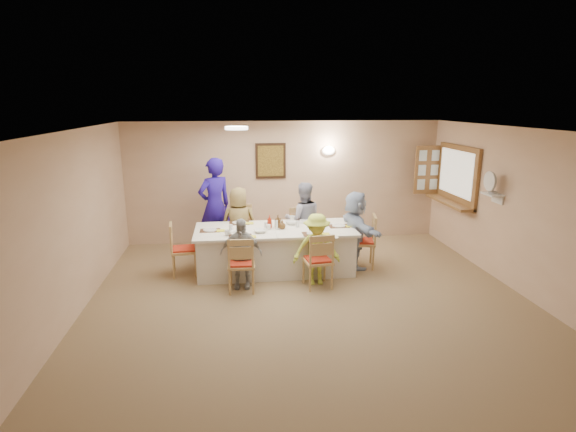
{
  "coord_description": "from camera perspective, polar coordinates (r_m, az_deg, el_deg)",
  "views": [
    {
      "loc": [
        -1.09,
        -5.68,
        2.85
      ],
      "look_at": [
        -0.2,
        1.4,
        1.05
      ],
      "focal_mm": 28.0,
      "sensor_mm": 36.0,
      "label": 1
    }
  ],
  "objects": [
    {
      "name": "ground",
      "position": [
        6.45,
        3.39,
        -12.1
      ],
      "size": [
        7.0,
        7.0,
        0.0
      ],
      "primitive_type": "plane",
      "color": "olive"
    },
    {
      "name": "room_walls",
      "position": [
        5.94,
        3.6,
        1.12
      ],
      "size": [
        7.0,
        7.0,
        7.0
      ],
      "color": "tan",
      "rests_on": "ground"
    },
    {
      "name": "wall_picture",
      "position": [
        9.25,
        -2.22,
        7.01
      ],
      "size": [
        0.62,
        0.05,
        0.72
      ],
      "color": "black",
      "rests_on": "room_walls"
    },
    {
      "name": "wall_sconce",
      "position": [
        9.38,
        5.18,
        8.3
      ],
      "size": [
        0.26,
        0.09,
        0.18
      ],
      "primitive_type": "ellipsoid",
      "color": "white",
      "rests_on": "room_walls"
    },
    {
      "name": "ceiling_light",
      "position": [
        7.19,
        -6.56,
        11.04
      ],
      "size": [
        0.36,
        0.36,
        0.05
      ],
      "primitive_type": "cylinder",
      "color": "white",
      "rests_on": "room_walls"
    },
    {
      "name": "serving_hatch",
      "position": [
        9.25,
        20.71,
        4.86
      ],
      "size": [
        0.06,
        1.5,
        1.15
      ],
      "primitive_type": "cube",
      "color": "olive",
      "rests_on": "room_walls"
    },
    {
      "name": "hatch_sill",
      "position": [
        9.29,
        19.77,
        1.67
      ],
      "size": [
        0.3,
        1.5,
        0.05
      ],
      "primitive_type": "cube",
      "color": "olive",
      "rests_on": "room_walls"
    },
    {
      "name": "shutter_door",
      "position": [
        9.81,
        17.32,
        5.62
      ],
      "size": [
        0.55,
        0.04,
        1.0
      ],
      "primitive_type": "cube",
      "color": "olive",
      "rests_on": "room_walls"
    },
    {
      "name": "fan_shelf",
      "position": [
        8.07,
        24.52,
        2.52
      ],
      "size": [
        0.22,
        0.36,
        0.03
      ],
      "primitive_type": "cube",
      "color": "white",
      "rests_on": "room_walls"
    },
    {
      "name": "desk_fan",
      "position": [
        8.03,
        24.45,
        3.57
      ],
      "size": [
        0.3,
        0.3,
        0.28
      ],
      "primitive_type": null,
      "color": "#A5A5A8",
      "rests_on": "fan_shelf"
    },
    {
      "name": "dining_table",
      "position": [
        7.82,
        -1.66,
        -4.27
      ],
      "size": [
        2.72,
        1.15,
        0.76
      ],
      "primitive_type": "cube",
      "color": "white",
      "rests_on": "ground"
    },
    {
      "name": "chair_back_left",
      "position": [
        8.51,
        -6.21,
        -1.97
      ],
      "size": [
        0.56,
        0.56,
        0.99
      ],
      "primitive_type": null,
      "rotation": [
        0.0,
        0.0,
        -0.21
      ],
      "color": "tan",
      "rests_on": "ground"
    },
    {
      "name": "chair_back_right",
      "position": [
        8.63,
        1.8,
        -2.01
      ],
      "size": [
        0.5,
        0.5,
        0.9
      ],
      "primitive_type": null,
      "rotation": [
        0.0,
        0.0,
        0.18
      ],
      "color": "tan",
      "rests_on": "ground"
    },
    {
      "name": "chair_front_left",
      "position": [
        7.01,
        -5.94,
        -5.97
      ],
      "size": [
        0.45,
        0.45,
        0.9
      ],
      "primitive_type": null,
      "rotation": [
        0.0,
        0.0,
        3.09
      ],
      "color": "tan",
      "rests_on": "ground"
    },
    {
      "name": "chair_front_right",
      "position": [
        7.12,
        3.8,
        -5.52
      ],
      "size": [
        0.49,
        0.49,
        0.91
      ],
      "primitive_type": null,
      "rotation": [
        0.0,
        0.0,
        3.26
      ],
      "color": "tan",
      "rests_on": "ground"
    },
    {
      "name": "chair_left_end",
      "position": [
        7.81,
        -13.09,
        -4.08
      ],
      "size": [
        0.48,
        0.48,
        0.91
      ],
      "primitive_type": null,
      "rotation": [
        0.0,
        0.0,
        1.67
      ],
      "color": "tan",
      "rests_on": "ground"
    },
    {
      "name": "chair_right_end",
      "position": [
        8.07,
        9.37,
        -3.13
      ],
      "size": [
        0.54,
        0.54,
        0.95
      ],
      "primitive_type": null,
      "rotation": [
        0.0,
        0.0,
        -1.76
      ],
      "color": "tan",
      "rests_on": "ground"
    },
    {
      "name": "diner_back_left",
      "position": [
        8.35,
        -6.22,
        -0.96
      ],
      "size": [
        0.68,
        0.45,
        1.37
      ],
      "primitive_type": "imported",
      "rotation": [
        0.0,
        0.0,
        3.15
      ],
      "color": "olive",
      "rests_on": "ground"
    },
    {
      "name": "diner_back_right",
      "position": [
        8.44,
        1.94,
        -0.5
      ],
      "size": [
        0.72,
        0.58,
        1.43
      ],
      "primitive_type": "imported",
      "rotation": [
        0.0,
        0.0,
        3.12
      ],
      "color": "#8F8FA8",
      "rests_on": "ground"
    },
    {
      "name": "diner_front_left",
      "position": [
        7.08,
        -5.99,
        -4.75
      ],
      "size": [
        0.74,
        0.45,
        1.13
      ],
      "primitive_type": "imported",
      "rotation": [
        0.0,
        0.0,
        -0.13
      ],
      "color": "#A7A7A7",
      "rests_on": "ground"
    },
    {
      "name": "diner_front_right",
      "position": [
        7.19,
        3.63,
        -4.25
      ],
      "size": [
        0.79,
        0.49,
        1.17
      ],
      "primitive_type": "imported",
      "rotation": [
        0.0,
        0.0,
        -0.04
      ],
      "color": "#CDE34B",
      "rests_on": "ground"
    },
    {
      "name": "diner_right_end",
      "position": [
        7.98,
        8.54,
        -1.73
      ],
      "size": [
        1.41,
        0.84,
        1.37
      ],
      "primitive_type": "imported",
      "rotation": [
        0.0,
        0.0,
        1.75
      ],
      "color": "#AEBFDF",
      "rests_on": "ground"
    },
    {
      "name": "caregiver",
      "position": [
        8.75,
        -9.27,
        1.29
      ],
      "size": [
        1.06,
        1.03,
        1.86
      ],
      "primitive_type": "imported",
      "rotation": [
        0.0,
        0.0,
        3.67
      ],
      "color": "#23138E",
      "rests_on": "ground"
    },
    {
      "name": "placemat_fl",
      "position": [
        7.27,
        -6.07,
        -2.61
      ],
      "size": [
        0.37,
        0.27,
        0.01
      ],
      "primitive_type": "cube",
      "color": "#472B19",
      "rests_on": "dining_table"
    },
    {
      "name": "plate_fl",
      "position": [
        7.27,
        -6.08,
        -2.54
      ],
      "size": [
        0.25,
        0.25,
        0.02
      ],
      "primitive_type": "cylinder",
      "color": "white",
      "rests_on": "dining_table"
    },
    {
      "name": "napkin_fl",
      "position": [
        7.22,
        -4.64,
        -2.63
      ],
      "size": [
        0.14,
        0.14,
        0.01
      ],
      "primitive_type": "cube",
      "color": "yellow",
      "rests_on": "dining_table"
    },
    {
      "name": "placemat_fr",
      "position": [
        7.38,
        3.28,
        -2.29
      ],
      "size": [
        0.36,
        0.27,
        0.01
      ],
      "primitive_type": "cube",
      "color": "#472B19",
      "rests_on": "dining_table"
    },
    {
      "name": "plate_fr",
      "position": [
        7.38,
        3.28,
        -2.21
      ],
      "size": [
        0.24,
        0.24,
        0.01
      ],
      "primitive_type": "cylinder",
      "color": "white",
      "rests_on": "dining_table"
    },
    {
      "name": "napkin_fr",
      "position": [
        7.37,
        4.73,
        -2.29
      ],
      "size": [
        0.15,
        0.15,
        0.01
      ],
      "primitive_type": "cube",
      "color": "yellow",
      "rests_on": "dining_table"
    },
    {
      "name": "placemat_bl",
      "position": [
        8.08,
        -6.2,
        -0.9
      ],
      "size": [
        0.36,
        0.26,
        0.01
      ],
      "primitive_type": "cube",
      "color": "#472B19",
      "rests_on": "dining_table"
    },
    {
      "name": "plate_bl",
      "position": [
        8.07,
        -6.21,
        -0.83
      ],
      "size": [
        0.25,
        0.25,
        0.02
      ],
      "primitive_type": "cylinder",
      "color": "white",
      "rests_on": "dining_table"
    },
    {
      "name": "napkin_bl",
      "position": [
        8.03,
        -4.91,
        -0.91
      ],
      "size": [
        0.14,
        0.14,
        0.01
      ],
      "primitive_type": "cube",
      "color": "yellow",
      "rests_on": "dining_table"
    },
    {
      "name": "placemat_br",
      "position": [
        8.18,
        2.23,
        -0.63
      ],
      "size": [
        0.36,
        0.27,
        0.01
      ],
      "primitive_type": "cube",
      "color": "#472B19",
      "rests_on": "dining_table"
    },
    {
      "name": "plate_br",
      "position": [
        8.18,
        2.23,
        -0.57
      ],
      "size": [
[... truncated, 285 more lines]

